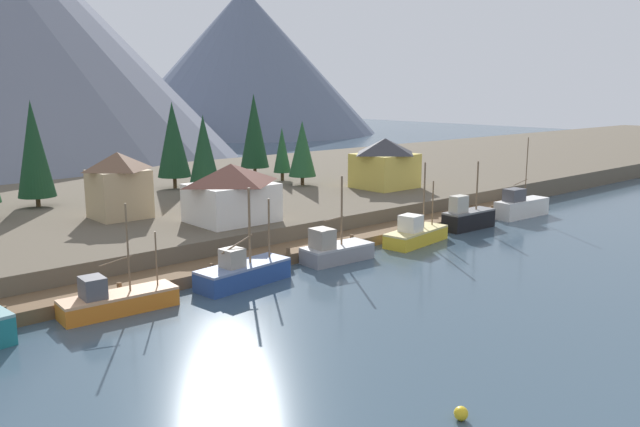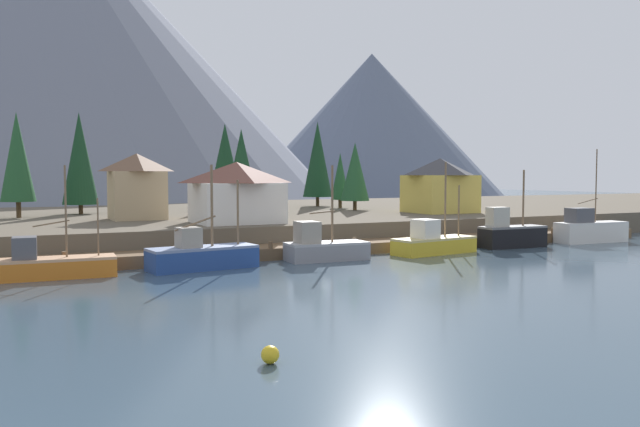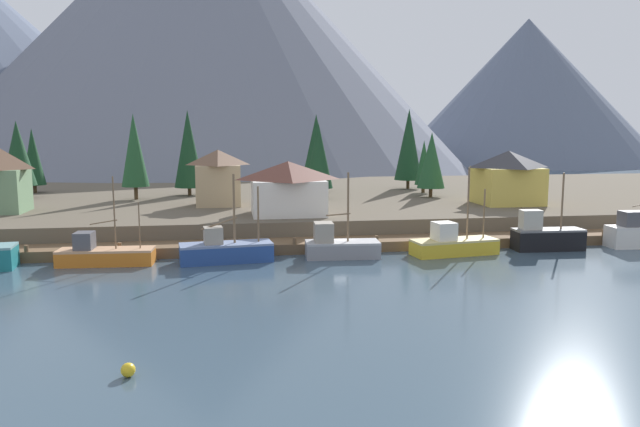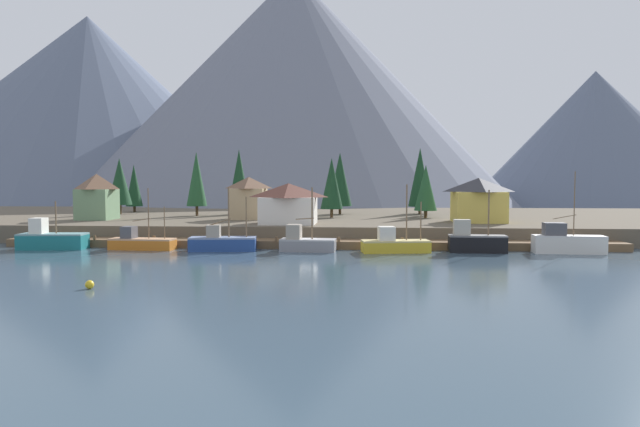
# 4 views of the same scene
# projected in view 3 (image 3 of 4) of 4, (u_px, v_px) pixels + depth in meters

# --- Properties ---
(ground_plane) EXTENTS (400.00, 400.00, 1.00)m
(ground_plane) POSITION_uv_depth(u_px,v_px,m) (309.00, 226.00, 77.45)
(ground_plane) COLOR #384C5B
(dock) EXTENTS (80.00, 4.00, 1.60)m
(dock) POSITION_uv_depth(u_px,v_px,m) (333.00, 245.00, 59.68)
(dock) COLOR brown
(dock) RESTS_ON ground_plane
(shoreline_bank) EXTENTS (400.00, 56.00, 2.50)m
(shoreline_bank) POSITION_uv_depth(u_px,v_px,m) (298.00, 201.00, 88.95)
(shoreline_bank) COLOR brown
(shoreline_bank) RESTS_ON ground_plane
(mountain_central_peak) EXTENTS (151.83, 151.83, 80.75)m
(mountain_central_peak) POSITION_uv_depth(u_px,v_px,m) (203.00, 28.00, 172.10)
(mountain_central_peak) COLOR slate
(mountain_central_peak) RESTS_ON ground_plane
(mountain_east_peak) EXTENTS (92.17, 92.17, 49.95)m
(mountain_east_peak) POSITION_uv_depth(u_px,v_px,m) (526.00, 91.00, 213.72)
(mountain_east_peak) COLOR slate
(mountain_east_peak) RESTS_ON ground_plane
(fishing_boat_orange) EXTENTS (8.32, 2.93, 7.79)m
(fishing_boat_orange) POSITION_uv_depth(u_px,v_px,m) (104.00, 254.00, 52.98)
(fishing_boat_orange) COLOR #CC6B1E
(fishing_boat_orange) RESTS_ON ground_plane
(fishing_boat_blue) EXTENTS (8.45, 3.67, 7.89)m
(fishing_boat_blue) POSITION_uv_depth(u_px,v_px,m) (225.00, 250.00, 54.14)
(fishing_boat_blue) COLOR navy
(fishing_boat_blue) RESTS_ON ground_plane
(fishing_boat_grey) EXTENTS (6.93, 3.16, 7.92)m
(fishing_boat_grey) POSITION_uv_depth(u_px,v_px,m) (339.00, 246.00, 55.98)
(fishing_boat_grey) COLOR gray
(fishing_boat_grey) RESTS_ON ground_plane
(fishing_boat_yellow) EXTENTS (8.49, 3.87, 8.28)m
(fishing_boat_yellow) POSITION_uv_depth(u_px,v_px,m) (453.00, 244.00, 57.22)
(fishing_boat_yellow) COLOR gold
(fishing_boat_yellow) RESTS_ON ground_plane
(fishing_boat_black) EXTENTS (6.89, 2.53, 7.61)m
(fishing_boat_black) POSITION_uv_depth(u_px,v_px,m) (546.00, 237.00, 59.38)
(fishing_boat_black) COLOR black
(fishing_boat_black) RESTS_ON ground_plane
(house_tan) EXTENTS (5.56, 5.15, 6.84)m
(house_tan) POSITION_uv_depth(u_px,v_px,m) (218.00, 177.00, 73.84)
(house_tan) COLOR tan
(house_tan) RESTS_ON shoreline_bank
(house_green) EXTENTS (5.48, 5.50, 7.33)m
(house_green) POSITION_uv_depth(u_px,v_px,m) (0.00, 179.00, 67.55)
(house_green) COLOR #6B8E66
(house_green) RESTS_ON shoreline_bank
(house_yellow) EXTENTS (7.65, 7.08, 6.66)m
(house_yellow) POSITION_uv_depth(u_px,v_px,m) (508.00, 177.00, 75.28)
(house_yellow) COLOR gold
(house_yellow) RESTS_ON shoreline_bank
(house_white) EXTENTS (8.25, 6.95, 5.86)m
(house_white) POSITION_uv_depth(u_px,v_px,m) (288.00, 187.00, 65.99)
(house_white) COLOR silver
(house_white) RESTS_ON shoreline_bank
(conifer_near_left) EXTENTS (3.80, 3.80, 10.10)m
(conifer_near_left) POSITION_uv_depth(u_px,v_px,m) (319.00, 156.00, 80.31)
(conifer_near_left) COLOR #4C3823
(conifer_near_left) RESTS_ON shoreline_bank
(conifer_near_right) EXTENTS (3.80, 3.80, 8.89)m
(conifer_near_right) POSITION_uv_depth(u_px,v_px,m) (431.00, 160.00, 83.01)
(conifer_near_right) COLOR #4C3823
(conifer_near_right) RESTS_ON shoreline_bank
(conifer_mid_left) EXTENTS (2.57, 2.57, 7.70)m
(conifer_mid_left) POSITION_uv_depth(u_px,v_px,m) (424.00, 163.00, 88.55)
(conifer_mid_left) COLOR #4C3823
(conifer_mid_left) RESTS_ON shoreline_bank
(conifer_mid_right) EXTENTS (4.14, 4.14, 11.99)m
(conifer_mid_right) POSITION_uv_depth(u_px,v_px,m) (188.00, 149.00, 84.79)
(conifer_mid_right) COLOR #4C3823
(conifer_mid_right) RESTS_ON shoreline_bank
(conifer_back_left) EXTENTS (4.43, 4.43, 11.48)m
(conifer_back_left) POSITION_uv_depth(u_px,v_px,m) (316.00, 148.00, 89.61)
(conifer_back_left) COLOR #4C3823
(conifer_back_left) RESTS_ON shoreline_bank
(conifer_back_right) EXTENTS (4.39, 4.39, 10.44)m
(conifer_back_right) POSITION_uv_depth(u_px,v_px,m) (18.00, 153.00, 80.95)
(conifer_back_right) COLOR #4C3823
(conifer_back_right) RESTS_ON shoreline_bank
(conifer_centre) EXTENTS (4.32, 4.32, 12.44)m
(conifer_centre) POSITION_uv_depth(u_px,v_px,m) (409.00, 145.00, 94.18)
(conifer_centre) COLOR #4C3823
(conifer_centre) RESTS_ON shoreline_bank
(conifer_far_left) EXTENTS (3.29, 3.29, 9.44)m
(conifer_far_left) POSITION_uv_depth(u_px,v_px,m) (33.00, 157.00, 88.19)
(conifer_far_left) COLOR #4C3823
(conifer_far_left) RESTS_ON shoreline_bank
(conifer_far_right) EXTENTS (3.60, 3.60, 11.37)m
(conifer_far_right) POSITION_uv_depth(u_px,v_px,m) (134.00, 150.00, 79.66)
(conifer_far_right) COLOR #4C3823
(conifer_far_right) RESTS_ON shoreline_bank
(channel_buoy) EXTENTS (0.70, 0.70, 0.70)m
(channel_buoy) POSITION_uv_depth(u_px,v_px,m) (128.00, 370.00, 29.04)
(channel_buoy) COLOR gold
(channel_buoy) RESTS_ON ground_plane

